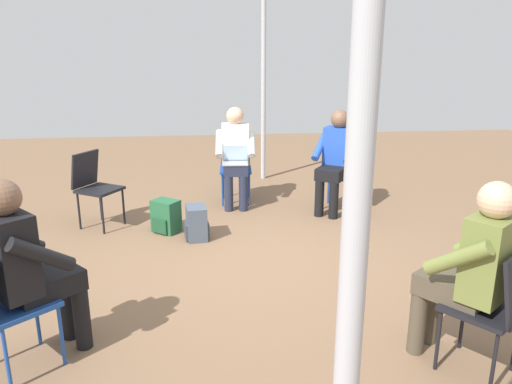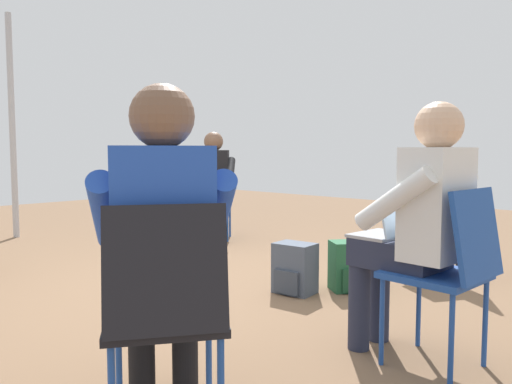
{
  "view_description": "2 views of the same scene",
  "coord_description": "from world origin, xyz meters",
  "px_view_note": "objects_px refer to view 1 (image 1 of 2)",
  "views": [
    {
      "loc": [
        -0.38,
        -4.34,
        1.98
      ],
      "look_at": [
        0.09,
        -0.02,
        0.69
      ],
      "focal_mm": 35.0,
      "sensor_mm": 36.0,
      "label": 1
    },
    {
      "loc": [
        2.26,
        2.87,
        1.01
      ],
      "look_at": [
        -0.35,
        0.38,
        0.72
      ],
      "focal_mm": 35.0,
      "sensor_mm": 36.0,
      "label": 2
    }
  ],
  "objects_px": {
    "person_with_laptop": "(235,152)",
    "chair_southeast": "(495,304)",
    "chair_north": "(236,164)",
    "chair_northeast": "(340,169)",
    "backpack_near_laptop_user": "(166,218)",
    "backpack_by_empty_chair": "(197,225)",
    "person_in_black": "(28,262)",
    "chair_southwest": "(5,300)",
    "chair_northwest": "(94,184)",
    "person_in_olive": "(472,265)",
    "person_in_blue": "(336,156)"
  },
  "relations": [
    {
      "from": "chair_northwest",
      "to": "person_in_olive",
      "type": "xyz_separation_m",
      "value": [
        2.83,
        -2.88,
        0.2
      ]
    },
    {
      "from": "chair_northeast",
      "to": "backpack_by_empty_chair",
      "type": "xyz_separation_m",
      "value": [
        -1.77,
        -0.89,
        -0.34
      ]
    },
    {
      "from": "person_with_laptop",
      "to": "person_in_olive",
      "type": "height_order",
      "value": "same"
    },
    {
      "from": "chair_north",
      "to": "backpack_by_empty_chair",
      "type": "distance_m",
      "value": 1.45
    },
    {
      "from": "chair_southeast",
      "to": "person_with_laptop",
      "type": "height_order",
      "value": "person_with_laptop"
    },
    {
      "from": "chair_north",
      "to": "person_with_laptop",
      "type": "distance_m",
      "value": 0.26
    },
    {
      "from": "chair_southwest",
      "to": "chair_northeast",
      "type": "relative_size",
      "value": 1.0
    },
    {
      "from": "chair_northwest",
      "to": "backpack_by_empty_chair",
      "type": "xyz_separation_m",
      "value": [
        1.13,
        -0.52,
        -0.34
      ]
    },
    {
      "from": "backpack_near_laptop_user",
      "to": "chair_northeast",
      "type": "bearing_deg",
      "value": 16.94
    },
    {
      "from": "chair_northeast",
      "to": "person_with_laptop",
      "type": "xyz_separation_m",
      "value": [
        -1.28,
        0.26,
        0.2
      ]
    },
    {
      "from": "chair_north",
      "to": "chair_southwest",
      "type": "xyz_separation_m",
      "value": [
        -1.64,
        -3.45,
        0.0
      ]
    },
    {
      "from": "chair_southwest",
      "to": "person_in_black",
      "type": "relative_size",
      "value": 0.69
    },
    {
      "from": "chair_southwest",
      "to": "person_in_black",
      "type": "bearing_deg",
      "value": 90.0
    },
    {
      "from": "chair_southwest",
      "to": "chair_northeast",
      "type": "bearing_deg",
      "value": 94.27
    },
    {
      "from": "chair_northeast",
      "to": "chair_southeast",
      "type": "bearing_deg",
      "value": 124.86
    },
    {
      "from": "chair_northeast",
      "to": "backpack_near_laptop_user",
      "type": "xyz_separation_m",
      "value": [
        -2.11,
        -0.64,
        -0.34
      ]
    },
    {
      "from": "chair_southwest",
      "to": "backpack_by_empty_chair",
      "type": "height_order",
      "value": "chair_southwest"
    },
    {
      "from": "person_with_laptop",
      "to": "chair_southeast",
      "type": "bearing_deg",
      "value": 113.33
    },
    {
      "from": "chair_north",
      "to": "chair_southwest",
      "type": "relative_size",
      "value": 1.0
    },
    {
      "from": "person_in_olive",
      "to": "person_in_black",
      "type": "relative_size",
      "value": 1.0
    },
    {
      "from": "person_with_laptop",
      "to": "backpack_near_laptop_user",
      "type": "relative_size",
      "value": 3.44
    },
    {
      "from": "person_in_blue",
      "to": "backpack_by_empty_chair",
      "type": "distance_m",
      "value": 1.92
    },
    {
      "from": "chair_north",
      "to": "person_with_laptop",
      "type": "xyz_separation_m",
      "value": [
        -0.01,
        -0.17,
        0.2
      ]
    },
    {
      "from": "backpack_near_laptop_user",
      "to": "chair_southeast",
      "type": "bearing_deg",
      "value": -52.03
    },
    {
      "from": "backpack_near_laptop_user",
      "to": "chair_southwest",
      "type": "bearing_deg",
      "value": -108.51
    },
    {
      "from": "backpack_near_laptop_user",
      "to": "backpack_by_empty_chair",
      "type": "distance_m",
      "value": 0.42
    },
    {
      "from": "chair_north",
      "to": "chair_northeast",
      "type": "distance_m",
      "value": 1.34
    },
    {
      "from": "person_with_laptop",
      "to": "person_in_black",
      "type": "distance_m",
      "value": 3.51
    },
    {
      "from": "person_in_blue",
      "to": "chair_northeast",
      "type": "bearing_deg",
      "value": -90.0
    },
    {
      "from": "chair_southeast",
      "to": "person_with_laptop",
      "type": "bearing_deg",
      "value": 72.27
    },
    {
      "from": "chair_north",
      "to": "chair_southeast",
      "type": "relative_size",
      "value": 1.0
    },
    {
      "from": "chair_north",
      "to": "person_in_black",
      "type": "bearing_deg",
      "value": 69.22
    },
    {
      "from": "person_in_black",
      "to": "person_in_blue",
      "type": "height_order",
      "value": "same"
    },
    {
      "from": "chair_northwest",
      "to": "person_in_blue",
      "type": "distance_m",
      "value": 2.82
    },
    {
      "from": "person_in_blue",
      "to": "backpack_by_empty_chair",
      "type": "xyz_separation_m",
      "value": [
        -1.68,
        -0.75,
        -0.54
      ]
    },
    {
      "from": "person_with_laptop",
      "to": "backpack_near_laptop_user",
      "type": "height_order",
      "value": "person_with_laptop"
    },
    {
      "from": "chair_north",
      "to": "backpack_near_laptop_user",
      "type": "xyz_separation_m",
      "value": [
        -0.84,
        -1.07,
        -0.34
      ]
    },
    {
      "from": "backpack_by_empty_chair",
      "to": "chair_northeast",
      "type": "bearing_deg",
      "value": 26.65
    },
    {
      "from": "chair_southeast",
      "to": "chair_northeast",
      "type": "xyz_separation_m",
      "value": [
        -0.03,
        3.38,
        0.0
      ]
    },
    {
      "from": "person_in_black",
      "to": "chair_southwest",
      "type": "bearing_deg",
      "value": -90.0
    },
    {
      "from": "chair_southeast",
      "to": "chair_northeast",
      "type": "bearing_deg",
      "value": 53.02
    },
    {
      "from": "person_in_olive",
      "to": "backpack_near_laptop_user",
      "type": "xyz_separation_m",
      "value": [
        -2.04,
        2.61,
        -0.54
      ]
    },
    {
      "from": "chair_southwest",
      "to": "person_in_blue",
      "type": "height_order",
      "value": "person_in_blue"
    },
    {
      "from": "chair_north",
      "to": "chair_northeast",
      "type": "height_order",
      "value": "same"
    },
    {
      "from": "person_in_blue",
      "to": "backpack_by_empty_chair",
      "type": "relative_size",
      "value": 3.44
    },
    {
      "from": "chair_northwest",
      "to": "chair_northeast",
      "type": "bearing_deg",
      "value": 129.04
    },
    {
      "from": "chair_southwest",
      "to": "person_in_olive",
      "type": "height_order",
      "value": "person_in_olive"
    },
    {
      "from": "chair_southwest",
      "to": "chair_southeast",
      "type": "bearing_deg",
      "value": 41.17
    },
    {
      "from": "chair_southeast",
      "to": "backpack_by_empty_chair",
      "type": "height_order",
      "value": "chair_southeast"
    },
    {
      "from": "chair_north",
      "to": "chair_northeast",
      "type": "xyz_separation_m",
      "value": [
        1.27,
        -0.43,
        0.0
      ]
    }
  ]
}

